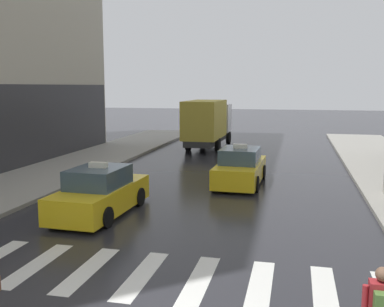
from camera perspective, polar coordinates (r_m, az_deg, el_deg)
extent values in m
cube|color=silver|center=(11.93, -19.03, -13.10)|extent=(0.50, 2.80, 0.01)
cube|color=silver|center=(11.30, -13.04, -14.07)|extent=(0.50, 2.80, 0.01)
cube|color=silver|center=(10.81, -6.36, -14.97)|extent=(0.50, 2.80, 0.01)
cube|color=silver|center=(10.48, 0.90, -15.72)|extent=(0.50, 2.80, 0.01)
cube|color=silver|center=(10.30, 8.57, -16.24)|extent=(0.50, 2.80, 0.01)
cube|color=silver|center=(10.31, 16.39, -16.50)|extent=(0.50, 2.80, 0.01)
cube|color=yellow|center=(15.66, -11.46, -5.50)|extent=(1.98, 4.57, 0.84)
cube|color=#384C5B|center=(15.42, -11.71, -2.91)|extent=(1.68, 2.16, 0.64)
cube|color=silver|center=(15.34, -11.75, -1.41)|extent=(0.61, 0.26, 0.18)
cylinder|color=black|center=(17.26, -11.97, -5.00)|extent=(0.25, 0.67, 0.66)
cylinder|color=black|center=(16.57, -6.68, -5.44)|extent=(0.25, 0.67, 0.66)
cylinder|color=black|center=(14.99, -16.71, -7.23)|extent=(0.25, 0.67, 0.66)
cylinder|color=black|center=(14.19, -10.78, -7.92)|extent=(0.25, 0.67, 0.66)
cube|color=#F2EAB2|center=(17.91, -10.02, -3.56)|extent=(0.20, 0.05, 0.14)
cube|color=#F2EAB2|center=(17.42, -6.25, -3.82)|extent=(0.20, 0.05, 0.14)
cube|color=yellow|center=(20.11, 6.11, -2.29)|extent=(1.94, 4.55, 0.84)
cube|color=#384C5B|center=(19.88, 6.10, -0.24)|extent=(1.66, 2.15, 0.64)
cube|color=silver|center=(19.83, 6.12, 0.93)|extent=(0.61, 0.26, 0.18)
cylinder|color=black|center=(21.60, 4.39, -2.14)|extent=(0.24, 0.67, 0.66)
cylinder|color=black|center=(21.36, 8.91, -2.33)|extent=(0.24, 0.67, 0.66)
cylinder|color=black|center=(19.00, 2.92, -3.59)|extent=(0.24, 0.67, 0.66)
cylinder|color=black|center=(18.73, 8.06, -3.84)|extent=(0.24, 0.67, 0.66)
cube|color=#F2EAB2|center=(22.40, 5.39, -1.06)|extent=(0.20, 0.05, 0.14)
cube|color=#F2EAB2|center=(22.24, 8.60, -1.19)|extent=(0.20, 0.05, 0.14)
cube|color=#2D2D2D|center=(31.51, 1.94, 1.82)|extent=(1.88, 6.62, 0.40)
cube|color=silver|center=(34.62, 3.07, 4.49)|extent=(2.12, 1.83, 2.10)
cube|color=#384C5B|center=(35.50, 3.35, 5.18)|extent=(1.89, 0.06, 0.95)
cube|color=gold|center=(30.49, 1.61, 4.34)|extent=(2.26, 4.83, 2.50)
cylinder|color=black|center=(34.75, 1.37, 2.11)|extent=(0.29, 0.90, 0.90)
cylinder|color=black|center=(34.38, 4.63, 2.02)|extent=(0.29, 0.90, 0.90)
cylinder|color=black|center=(30.36, -0.46, 1.19)|extent=(0.29, 0.90, 0.90)
cylinder|color=black|center=(29.94, 3.25, 1.07)|extent=(0.29, 0.90, 0.90)
cube|color=maroon|center=(7.64, 22.76, -16.78)|extent=(0.36, 0.24, 0.60)
sphere|color=brown|center=(7.48, 22.95, -13.86)|extent=(0.22, 0.22, 0.22)
cylinder|color=maroon|center=(7.63, 20.95, -17.14)|extent=(0.09, 0.09, 0.55)
cube|color=#4C7233|center=(7.44, 23.06, -17.35)|extent=(0.28, 0.18, 0.40)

